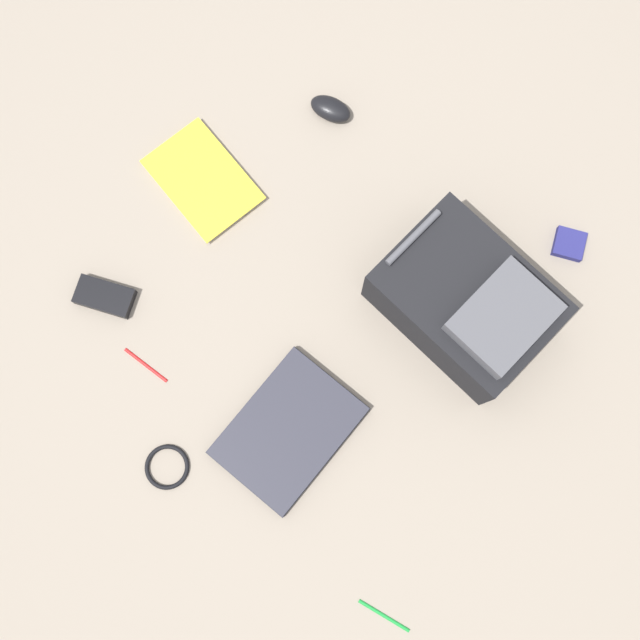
{
  "coord_description": "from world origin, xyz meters",
  "views": [
    {
      "loc": [
        -0.29,
        -0.21,
        1.86
      ],
      "look_at": [
        -0.0,
        -0.0,
        0.02
      ],
      "focal_mm": 43.36,
      "sensor_mm": 36.0,
      "label": 1
    }
  ],
  "objects_px": {
    "backpack": "(467,302)",
    "computer_mouse": "(331,109)",
    "pen_blue": "(146,365)",
    "earbud_pouch": "(569,244)",
    "power_brick": "(105,297)",
    "laptop": "(288,430)",
    "book_manual": "(203,181)",
    "pen_black": "(384,616)",
    "cable_coil": "(167,467)"
  },
  "relations": [
    {
      "from": "backpack",
      "to": "computer_mouse",
      "type": "relative_size",
      "value": 3.97
    },
    {
      "from": "pen_blue",
      "to": "earbud_pouch",
      "type": "relative_size",
      "value": 1.78
    },
    {
      "from": "power_brick",
      "to": "computer_mouse",
      "type": "bearing_deg",
      "value": -12.95
    },
    {
      "from": "laptop",
      "to": "book_manual",
      "type": "relative_size",
      "value": 1.07
    },
    {
      "from": "book_manual",
      "to": "computer_mouse",
      "type": "height_order",
      "value": "computer_mouse"
    },
    {
      "from": "pen_black",
      "to": "earbud_pouch",
      "type": "bearing_deg",
      "value": 7.27
    },
    {
      "from": "backpack",
      "to": "earbud_pouch",
      "type": "distance_m",
      "value": 0.33
    },
    {
      "from": "backpack",
      "to": "book_manual",
      "type": "height_order",
      "value": "backpack"
    },
    {
      "from": "book_manual",
      "to": "earbud_pouch",
      "type": "distance_m",
      "value": 0.93
    },
    {
      "from": "cable_coil",
      "to": "laptop",
      "type": "bearing_deg",
      "value": -37.92
    },
    {
      "from": "cable_coil",
      "to": "power_brick",
      "type": "relative_size",
      "value": 0.76
    },
    {
      "from": "backpack",
      "to": "cable_coil",
      "type": "xyz_separation_m",
      "value": [
        -0.72,
        0.35,
        -0.09
      ]
    },
    {
      "from": "cable_coil",
      "to": "power_brick",
      "type": "bearing_deg",
      "value": 57.65
    },
    {
      "from": "laptop",
      "to": "backpack",
      "type": "bearing_deg",
      "value": -19.4
    },
    {
      "from": "computer_mouse",
      "to": "earbud_pouch",
      "type": "distance_m",
      "value": 0.69
    },
    {
      "from": "book_manual",
      "to": "pen_black",
      "type": "bearing_deg",
      "value": -121.5
    },
    {
      "from": "book_manual",
      "to": "cable_coil",
      "type": "xyz_separation_m",
      "value": [
        -0.62,
        -0.36,
        -0.0
      ]
    },
    {
      "from": "backpack",
      "to": "power_brick",
      "type": "distance_m",
      "value": 0.88
    },
    {
      "from": "cable_coil",
      "to": "pen_black",
      "type": "height_order",
      "value": "cable_coil"
    },
    {
      "from": "cable_coil",
      "to": "pen_black",
      "type": "bearing_deg",
      "value": -87.77
    },
    {
      "from": "backpack",
      "to": "computer_mouse",
      "type": "distance_m",
      "value": 0.62
    },
    {
      "from": "laptop",
      "to": "power_brick",
      "type": "xyz_separation_m",
      "value": [
        0.0,
        0.56,
        -0.0
      ]
    },
    {
      "from": "computer_mouse",
      "to": "earbud_pouch",
      "type": "xyz_separation_m",
      "value": [
        0.06,
        -0.69,
        -0.01
      ]
    },
    {
      "from": "earbud_pouch",
      "to": "backpack",
      "type": "bearing_deg",
      "value": 156.71
    },
    {
      "from": "laptop",
      "to": "cable_coil",
      "type": "height_order",
      "value": "laptop"
    },
    {
      "from": "backpack",
      "to": "pen_blue",
      "type": "bearing_deg",
      "value": 135.63
    },
    {
      "from": "computer_mouse",
      "to": "cable_coil",
      "type": "bearing_deg",
      "value": -177.77
    },
    {
      "from": "book_manual",
      "to": "pen_black",
      "type": "height_order",
      "value": "book_manual"
    },
    {
      "from": "cable_coil",
      "to": "earbud_pouch",
      "type": "bearing_deg",
      "value": -25.37
    },
    {
      "from": "book_manual",
      "to": "cable_coil",
      "type": "height_order",
      "value": "book_manual"
    },
    {
      "from": "backpack",
      "to": "pen_blue",
      "type": "xyz_separation_m",
      "value": [
        -0.56,
        0.55,
        -0.09
      ]
    },
    {
      "from": "backpack",
      "to": "cable_coil",
      "type": "height_order",
      "value": "backpack"
    },
    {
      "from": "laptop",
      "to": "earbud_pouch",
      "type": "height_order",
      "value": "laptop"
    },
    {
      "from": "power_brick",
      "to": "pen_black",
      "type": "bearing_deg",
      "value": -102.26
    },
    {
      "from": "pen_blue",
      "to": "cable_coil",
      "type": "bearing_deg",
      "value": -130.36
    },
    {
      "from": "backpack",
      "to": "earbud_pouch",
      "type": "bearing_deg",
      "value": -23.29
    },
    {
      "from": "laptop",
      "to": "power_brick",
      "type": "height_order",
      "value": "laptop"
    },
    {
      "from": "cable_coil",
      "to": "power_brick",
      "type": "height_order",
      "value": "power_brick"
    },
    {
      "from": "computer_mouse",
      "to": "power_brick",
      "type": "distance_m",
      "value": 0.74
    },
    {
      "from": "cable_coil",
      "to": "power_brick",
      "type": "xyz_separation_m",
      "value": [
        0.24,
        0.37,
        0.01
      ]
    },
    {
      "from": "laptop",
      "to": "book_manual",
      "type": "height_order",
      "value": "laptop"
    },
    {
      "from": "backpack",
      "to": "earbud_pouch",
      "type": "height_order",
      "value": "backpack"
    },
    {
      "from": "computer_mouse",
      "to": "cable_coil",
      "type": "height_order",
      "value": "computer_mouse"
    },
    {
      "from": "cable_coil",
      "to": "pen_blue",
      "type": "distance_m",
      "value": 0.25
    },
    {
      "from": "book_manual",
      "to": "cable_coil",
      "type": "bearing_deg",
      "value": -149.66
    },
    {
      "from": "laptop",
      "to": "cable_coil",
      "type": "distance_m",
      "value": 0.3
    },
    {
      "from": "laptop",
      "to": "computer_mouse",
      "type": "height_order",
      "value": "computer_mouse"
    },
    {
      "from": "computer_mouse",
      "to": "cable_coil",
      "type": "relative_size",
      "value": 1.02
    },
    {
      "from": "laptop",
      "to": "computer_mouse",
      "type": "xyz_separation_m",
      "value": [
        0.72,
        0.39,
        0.01
      ]
    },
    {
      "from": "pen_black",
      "to": "earbud_pouch",
      "type": "height_order",
      "value": "earbud_pouch"
    }
  ]
}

